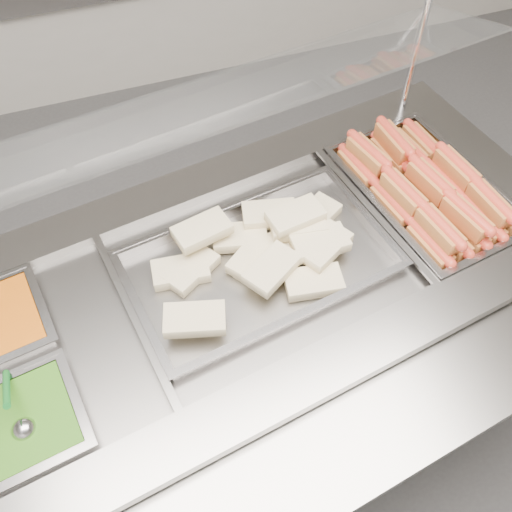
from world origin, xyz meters
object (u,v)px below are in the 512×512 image
object	(u,v)px
steam_counter	(243,349)
pan_wraps	(259,266)
serving_spoon	(21,422)
sneeze_guard	(193,111)
pan_hotdogs	(423,197)

from	to	relation	value
steam_counter	pan_wraps	bearing A→B (deg)	8.90
serving_spoon	pan_wraps	bearing A→B (deg)	21.42
sneeze_guard	serving_spoon	size ratio (longest dim) A/B	9.38
pan_hotdogs	serving_spoon	world-z (taller)	serving_spoon
steam_counter	serving_spoon	distance (m)	0.81
pan_hotdogs	pan_wraps	distance (m)	0.58
pan_hotdogs	serving_spoon	size ratio (longest dim) A/B	3.34
pan_hotdogs	serving_spoon	bearing A→B (deg)	-164.20
steam_counter	pan_hotdogs	size ratio (longest dim) A/B	3.33
pan_hotdogs	pan_wraps	size ratio (longest dim) A/B	0.81
sneeze_guard	serving_spoon	xyz separation A→B (m)	(-0.57, -0.48, -0.37)
pan_wraps	serving_spoon	xyz separation A→B (m)	(-0.67, -0.26, 0.04)
sneeze_guard	pan_wraps	bearing A→B (deg)	-65.75
serving_spoon	steam_counter	bearing A→B (deg)	22.60
steam_counter	pan_hotdogs	world-z (taller)	pan_hotdogs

